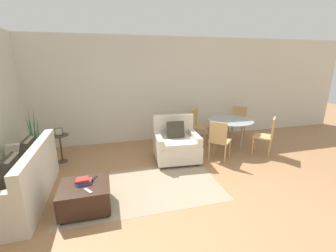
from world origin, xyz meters
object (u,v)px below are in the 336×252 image
picture_frame (59,132)px  dining_chair_far_right (238,120)px  armchair (176,144)px  tv_remote_primary (88,191)px  dining_table (230,123)px  dining_chair_far_left (197,123)px  book_stack (84,181)px  dining_chair_near_left (219,138)px  side_table (60,143)px  couch (20,183)px  ottoman (85,196)px  dining_chair_near_right (268,134)px  potted_plant (38,153)px  tv_remote_secondary (94,178)px

picture_frame → dining_chair_far_right: dining_chair_far_right is taller
armchair → tv_remote_primary: armchair is taller
dining_table → dining_chair_far_left: 0.88m
tv_remote_primary → dining_chair_far_right: bearing=32.4°
armchair → dining_table: (1.50, 0.32, 0.29)m
armchair → book_stack: (-1.82, -1.28, 0.07)m
dining_chair_near_left → dining_chair_far_left: bearing=90.0°
side_table → couch: bearing=-104.6°
ottoman → book_stack: (-0.01, 0.06, 0.21)m
dining_chair_near_left → dining_chair_near_right: bearing=0.0°
couch → potted_plant: size_ratio=1.51×
couch → dining_chair_far_right: (4.93, 1.80, 0.21)m
armchair → ottoman: 2.26m
dining_chair_near_left → side_table: bearing=166.2°
dining_table → dining_chair_far_left: size_ratio=1.23×
dining_chair_near_right → dining_chair_far_left: 1.75m
ottoman → dining_chair_far_left: 3.55m
couch → armchair: bearing=17.2°
potted_plant → dining_table: bearing=-2.2°
ottoman → dining_chair_near_left: 2.91m
ottoman → picture_frame: size_ratio=4.51×
tv_remote_secondary → dining_chair_far_right: 4.36m
picture_frame → potted_plant: bearing=-176.1°
dining_table → book_stack: bearing=-154.3°
tv_remote_primary → dining_chair_near_right: (3.87, 1.22, 0.12)m
couch → dining_chair_far_right: bearing=20.1°
potted_plant → picture_frame: (0.46, 0.03, 0.44)m
armchair → dining_chair_far_right: 2.32m
couch → ottoman: bearing=-25.6°
book_stack → tv_remote_secondary: 0.17m
dining_chair_near_left → picture_frame: bearing=166.2°
book_stack → couch: bearing=157.1°
picture_frame → dining_table: size_ratio=0.14×
tv_remote_primary → dining_chair_far_left: (2.63, 2.46, 0.12)m
side_table → dining_chair_far_right: dining_chair_far_right is taller
side_table → dining_chair_far_left: 3.36m
couch → ottoman: couch is taller
tv_remote_primary → dining_chair_far_right: size_ratio=0.17×
tv_remote_primary → dining_chair_near_left: (2.63, 1.22, 0.12)m
dining_chair_near_right → dining_chair_far_right: 1.23m
couch → dining_chair_far_right: 5.25m
dining_chair_far_right → dining_chair_far_left: bearing=180.0°
book_stack → dining_chair_far_right: size_ratio=0.27×
tv_remote_primary → picture_frame: picture_frame is taller
tv_remote_primary → potted_plant: (-1.16, 2.01, -0.14)m
tv_remote_primary → tv_remote_secondary: bearing=79.6°
picture_frame → dining_chair_far_left: bearing=7.1°
couch → tv_remote_secondary: (1.12, -0.31, 0.09)m
armchair → potted_plant: potted_plant is taller
dining_chair_near_right → dining_chair_far_left: bearing=135.0°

